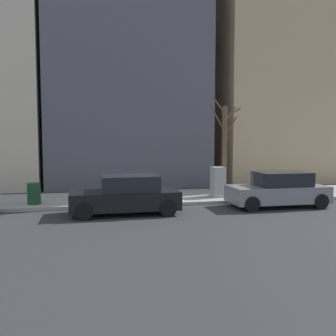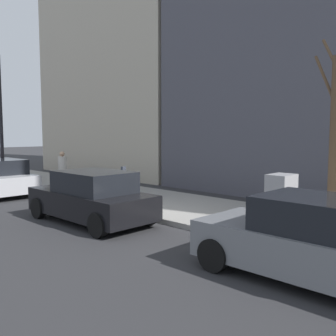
# 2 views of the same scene
# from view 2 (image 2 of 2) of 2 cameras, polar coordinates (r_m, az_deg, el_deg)

# --- Properties ---
(ground_plane) EXTENTS (120.00, 120.00, 0.00)m
(ground_plane) POSITION_cam_2_polar(r_m,az_deg,el_deg) (11.49, -3.75, -7.86)
(ground_plane) COLOR #2B2B2D
(sidewalk) EXTENTS (4.00, 36.00, 0.15)m
(sidewalk) POSITION_cam_2_polar(r_m,az_deg,el_deg) (12.87, 2.91, -6.07)
(sidewalk) COLOR gray
(sidewalk) RESTS_ON ground
(parked_car_grey) EXTENTS (1.92, 4.20, 1.52)m
(parked_car_grey) POSITION_cam_2_polar(r_m,az_deg,el_deg) (7.16, 21.75, -10.34)
(parked_car_grey) COLOR slate
(parked_car_grey) RESTS_ON ground
(parked_car_black) EXTENTS (1.95, 4.21, 1.52)m
(parked_car_black) POSITION_cam_2_polar(r_m,az_deg,el_deg) (11.25, -11.57, -4.42)
(parked_car_black) COLOR black
(parked_car_black) RESTS_ON ground
(parking_meter) EXTENTS (0.14, 0.10, 1.35)m
(parking_meter) POSITION_cam_2_polar(r_m,az_deg,el_deg) (12.72, -6.80, -2.11)
(parking_meter) COLOR slate
(parking_meter) RESTS_ON sidewalk
(utility_box) EXTENTS (0.83, 0.61, 1.43)m
(utility_box) POSITION_cam_2_polar(r_m,az_deg,el_deg) (10.04, 16.82, -5.07)
(utility_box) COLOR #A8A399
(utility_box) RESTS_ON sidewalk
(bare_tree) EXTENTS (1.30, 1.80, 5.03)m
(bare_tree) POSITION_cam_2_polar(r_m,az_deg,el_deg) (10.77, 24.22, 4.60)
(bare_tree) COLOR brown
(bare_tree) RESTS_ON sidewalk
(trash_bin) EXTENTS (0.56, 0.56, 0.90)m
(trash_bin) POSITION_cam_2_polar(r_m,az_deg,el_deg) (15.53, -12.76, -2.25)
(trash_bin) COLOR #14381E
(trash_bin) RESTS_ON sidewalk
(pedestrian_near_meter) EXTENTS (0.36, 0.36, 1.66)m
(pedestrian_near_meter) POSITION_cam_2_polar(r_m,az_deg,el_deg) (17.18, -15.80, 0.03)
(pedestrian_near_meter) COLOR #1E1E2D
(pedestrian_near_meter) RESTS_ON sidewalk
(office_block_center) EXTENTS (9.81, 9.81, 15.61)m
(office_block_center) POSITION_cam_2_polar(r_m,az_deg,el_deg) (20.33, 20.20, 19.81)
(office_block_center) COLOR #4C4C56
(office_block_center) RESTS_ON ground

